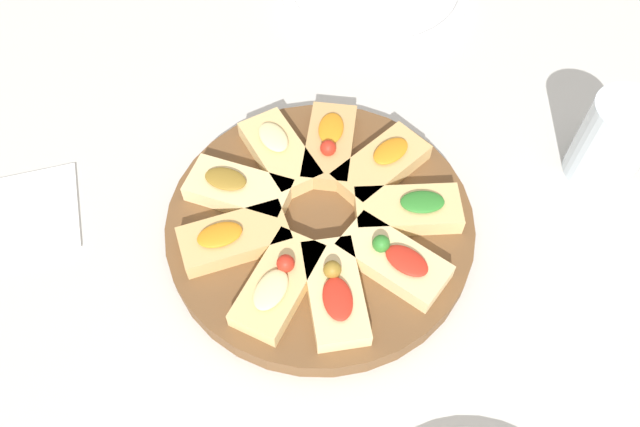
{
  "coord_description": "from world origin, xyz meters",
  "views": [
    {
      "loc": [
        0.34,
        0.04,
        0.55
      ],
      "look_at": [
        0.0,
        0.0,
        0.03
      ],
      "focal_mm": 35.0,
      "sensor_mm": 36.0,
      "label": 1
    }
  ],
  "objects": [
    {
      "name": "focaccia_slice_0",
      "position": [
        -0.02,
        -0.09,
        0.03
      ],
      "size": [
        0.07,
        0.11,
        0.03
      ],
      "color": "#E5C689",
      "rests_on": "serving_board"
    },
    {
      "name": "serving_board",
      "position": [
        0.0,
        0.0,
        0.01
      ],
      "size": [
        0.31,
        0.31,
        0.02
      ],
      "primitive_type": "cylinder",
      "color": "brown",
      "rests_on": "ground_plane"
    },
    {
      "name": "focaccia_slice_8",
      "position": [
        -0.07,
        -0.05,
        0.03
      ],
      "size": [
        0.11,
        0.1,
        0.03
      ],
      "color": "#DBB775",
      "rests_on": "serving_board"
    },
    {
      "name": "focaccia_slice_6",
      "position": [
        -0.07,
        0.06,
        0.03
      ],
      "size": [
        0.11,
        0.1,
        0.03
      ],
      "color": "tan",
      "rests_on": "serving_board"
    },
    {
      "name": "ground_plane",
      "position": [
        0.0,
        0.0,
        0.0
      ],
      "size": [
        3.0,
        3.0,
        0.0
      ],
      "primitive_type": "plane",
      "color": "beige"
    },
    {
      "name": "napkin_stack",
      "position": [
        0.01,
        -0.3,
        0.0
      ],
      "size": [
        0.14,
        0.13,
        0.01
      ],
      "primitive_type": "cube",
      "rotation": [
        0.0,
        0.0,
        0.39
      ],
      "color": "white",
      "rests_on": "ground_plane"
    },
    {
      "name": "focaccia_slice_7",
      "position": [
        -0.09,
        0.0,
        0.04
      ],
      "size": [
        0.11,
        0.05,
        0.03
      ],
      "color": "tan",
      "rests_on": "serving_board"
    },
    {
      "name": "focaccia_slice_2",
      "position": [
        0.08,
        -0.03,
        0.04
      ],
      "size": [
        0.11,
        0.08,
        0.03
      ],
      "color": "#DBB775",
      "rests_on": "serving_board"
    },
    {
      "name": "water_glass",
      "position": [
        -0.12,
        0.29,
        0.05
      ],
      "size": [
        0.07,
        0.07,
        0.1
      ],
      "primitive_type": "cylinder",
      "color": "silver",
      "rests_on": "ground_plane"
    },
    {
      "name": "focaccia_slice_1",
      "position": [
        0.04,
        -0.08,
        0.03
      ],
      "size": [
        0.09,
        0.12,
        0.03
      ],
      "color": "tan",
      "rests_on": "serving_board"
    },
    {
      "name": "focaccia_slice_3",
      "position": [
        0.08,
        0.02,
        0.04
      ],
      "size": [
        0.11,
        0.08,
        0.03
      ],
      "color": "#E5C689",
      "rests_on": "serving_board"
    },
    {
      "name": "focaccia_slice_4",
      "position": [
        0.04,
        0.08,
        0.04
      ],
      "size": [
        0.09,
        0.11,
        0.03
      ],
      "color": "#E5C689",
      "rests_on": "serving_board"
    },
    {
      "name": "focaccia_slice_5",
      "position": [
        -0.01,
        0.09,
        0.03
      ],
      "size": [
        0.07,
        0.11,
        0.03
      ],
      "color": "#DBB775",
      "rests_on": "serving_board"
    }
  ]
}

